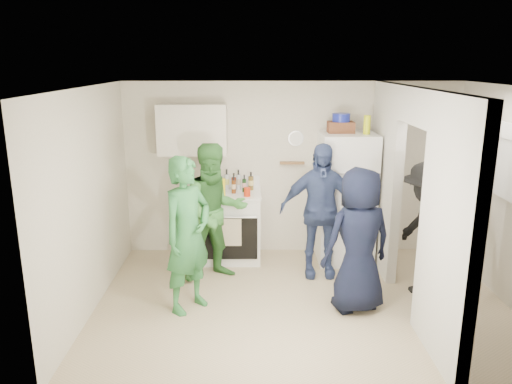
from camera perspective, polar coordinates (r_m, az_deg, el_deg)
The scene contains 35 objects.
floor at distance 6.07m, azimuth 5.19°, elevation -12.45°, with size 4.80×4.80×0.00m, color #C3AE8A.
wall_back at distance 7.26m, azimuth 4.10°, elevation 2.64°, with size 4.80×4.80×0.00m, color silver.
wall_front at distance 4.02m, azimuth 7.99°, elevation -7.66°, with size 4.80×4.80×0.00m, color silver.
wall_left at distance 5.87m, azimuth -18.53°, elevation -1.05°, with size 3.40×3.40×0.00m, color silver.
ceiling at distance 5.41m, azimuth 5.81°, elevation 11.82°, with size 4.80×4.80×0.00m, color white.
partition_pier_back at distance 6.88m, azimuth 14.51°, elevation 1.53°, with size 0.12×1.20×2.50m, color silver.
partition_pier_front at distance 4.87m, azimuth 21.07°, elevation -4.46°, with size 0.12×1.20×2.50m, color silver.
partition_header at distance 5.68m, azimuth 18.04°, elevation 9.29°, with size 0.12×1.00×0.40m, color silver.
stove at distance 7.12m, azimuth -2.76°, elevation -3.90°, with size 0.83×0.69×0.99m, color white.
upper_cabinet at distance 7.00m, azimuth -7.28°, elevation 7.09°, with size 0.95×0.34×0.70m, color silver.
fridge at distance 7.09m, azimuth 10.18°, elevation -0.68°, with size 0.75×0.73×1.82m, color white.
wicker_basket at distance 6.92m, azimuth 9.66°, elevation 7.32°, with size 0.35×0.25×0.15m, color brown.
blue_bowl at distance 6.91m, azimuth 9.71°, elevation 8.39°, with size 0.24×0.24×0.11m, color #152095.
yellow_cup_stack_top at distance 6.84m, azimuth 12.56°, elevation 7.51°, with size 0.09×0.09×0.25m, color #E0F314.
wall_clock at distance 7.16m, azimuth 4.58°, elevation 6.13°, with size 0.22×0.22×0.03m, color white.
spice_shelf at distance 7.19m, azimuth 4.15°, elevation 3.33°, with size 0.35×0.08×0.03m, color olive.
nook_window at distance 6.41m, azimuth 27.07°, elevation 3.07°, with size 0.03×0.70×0.80m, color black.
nook_window_frame at distance 6.40m, azimuth 26.95°, elevation 3.07°, with size 0.04×0.76×0.86m, color white.
nook_valance at distance 6.34m, azimuth 27.12°, elevation 6.17°, with size 0.04×0.82×0.18m, color white.
yellow_cup_stack_stove at distance 6.74m, azimuth -3.91°, elevation 0.48°, with size 0.09×0.09×0.25m, color yellow.
red_cup at distance 6.76m, azimuth -1.02°, elevation 0.00°, with size 0.09×0.09×0.12m, color red.
person_green_left at distance 5.63m, azimuth -7.82°, elevation -4.89°, with size 0.65×0.43×1.78m, color #307A38.
person_green_center at distance 6.40m, azimuth -4.69°, elevation -2.36°, with size 0.87×0.68×1.78m, color #3F863B.
person_denim at distance 6.53m, azimuth 7.27°, elevation -2.11°, with size 1.04×0.43×1.77m, color #384D7B.
person_navy at distance 5.70m, azimuth 11.63°, elevation -5.45°, with size 0.81×0.53×1.66m, color black.
person_nook at distance 6.24m, azimuth 18.75°, elevation -4.22°, with size 1.07×0.61×1.65m, color black.
bottle_a at distance 7.06m, azimuth -5.13°, elevation 1.28°, with size 0.06×0.06×0.29m, color maroon.
bottle_b at distance 6.88m, azimuth -4.36°, elevation 0.81°, with size 0.06×0.06×0.26m, color #194D1C.
bottle_c at distance 7.10m, azimuth -3.36°, elevation 1.44°, with size 0.07×0.07×0.30m, color #B3BDC2.
bottle_d at distance 6.91m, azimuth -2.57°, elevation 0.84°, with size 0.06×0.06×0.24m, color #663211.
bottle_e at distance 7.11m, azimuth -2.02°, elevation 1.42°, with size 0.07×0.07×0.29m, color silver.
bottle_f at distance 6.97m, azimuth -1.34°, elevation 0.99°, with size 0.06×0.06×0.25m, color black.
bottle_g at distance 7.08m, azimuth -0.59°, elevation 1.27°, with size 0.07×0.07×0.26m, color brown.
bottle_h at distance 6.86m, azimuth -5.47°, elevation 0.74°, with size 0.08×0.08×0.26m, color gray.
bottle_i at distance 7.03m, azimuth -2.55°, elevation 1.15°, with size 0.07×0.07×0.26m, color maroon.
Camera 1 is at (-0.59, -5.37, 2.78)m, focal length 35.00 mm.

